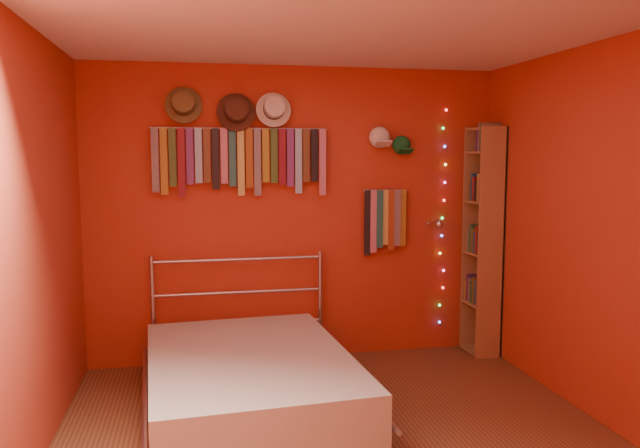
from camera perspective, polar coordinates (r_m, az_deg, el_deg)
ground at (r=4.00m, az=2.18°, el=-19.78°), size 3.50×3.50×0.00m
back_wall at (r=5.33m, az=-2.17°, el=0.85°), size 3.50×0.02×2.50m
right_wall at (r=4.38m, az=25.10°, el=-0.97°), size 0.02×3.50×2.50m
left_wall at (r=3.64m, az=-25.59°, el=-2.39°), size 0.02×3.50×2.50m
ceiling at (r=3.67m, az=2.36°, el=17.94°), size 3.50×3.50×0.02m
tie_rack at (r=5.19m, az=-7.28°, el=6.10°), size 1.45×0.03×0.57m
small_tie_rack at (r=5.45m, az=5.97°, el=0.51°), size 0.40×0.03×0.57m
fedora_olive at (r=5.16m, az=-12.39°, el=10.69°), size 0.30×0.16×0.29m
fedora_brown at (r=5.16m, az=-7.67°, el=10.22°), size 0.32×0.17×0.31m
fedora_white at (r=5.20m, az=-4.23°, el=10.49°), size 0.29×0.16×0.29m
cap_white at (r=5.42m, az=5.48°, el=7.87°), size 0.18×0.23×0.18m
cap_green at (r=5.48m, az=7.47°, el=7.14°), size 0.17×0.21×0.17m
fairy_lights at (r=5.66m, az=11.17°, el=0.54°), size 0.06×0.02×1.93m
reading_lamp at (r=5.44m, az=10.69°, el=0.02°), size 0.07×0.30×0.09m
bookshelf at (r=5.66m, az=15.01°, el=-1.41°), size 0.25×0.34×2.00m
bed at (r=4.44m, az=-6.47°, el=-14.00°), size 1.56×2.00×0.95m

